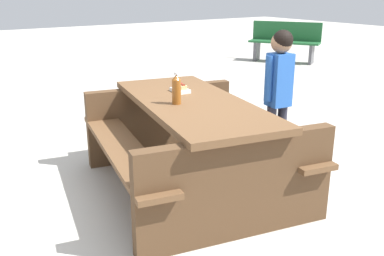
# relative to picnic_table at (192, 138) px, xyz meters

# --- Properties ---
(ground_plane) EXTENTS (30.00, 30.00, 0.00)m
(ground_plane) POSITION_rel_picnic_table_xyz_m (0.00, 0.00, -0.44)
(ground_plane) COLOR #B7B2A8
(ground_plane) RESTS_ON ground
(picnic_table) EXTENTS (2.05, 1.74, 0.75)m
(picnic_table) POSITION_rel_picnic_table_xyz_m (0.00, 0.00, 0.00)
(picnic_table) COLOR brown
(picnic_table) RESTS_ON ground
(soda_bottle) EXTENTS (0.07, 0.07, 0.24)m
(soda_bottle) POSITION_rel_picnic_table_xyz_m (-0.02, 0.15, 0.42)
(soda_bottle) COLOR brown
(soda_bottle) RESTS_ON picnic_table
(hotdog_tray) EXTENTS (0.19, 0.12, 0.08)m
(hotdog_tray) POSITION_rel_picnic_table_xyz_m (0.29, -0.08, 0.34)
(hotdog_tray) COLOR white
(hotdog_tray) RESTS_ON picnic_table
(child_in_coat) EXTENTS (0.20, 0.30, 1.24)m
(child_in_coat) POSITION_rel_picnic_table_xyz_m (0.01, -0.95, 0.35)
(child_in_coat) COLOR #262633
(child_in_coat) RESTS_ON ground
(park_bench_mid) EXTENTS (1.49, 1.13, 0.85)m
(park_bench_mid) POSITION_rel_picnic_table_xyz_m (4.08, -5.24, 0.00)
(park_bench_mid) COLOR #1E592D
(park_bench_mid) RESTS_ON ground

